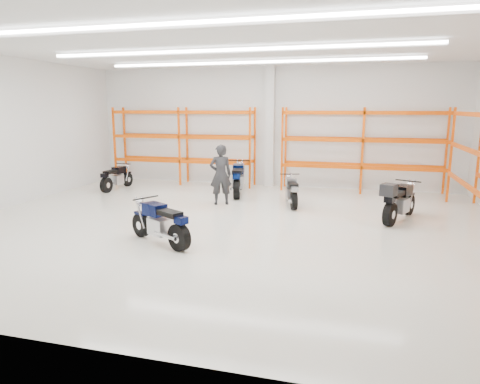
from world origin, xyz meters
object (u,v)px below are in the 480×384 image
(motorcycle_back_a, at_px, (116,178))
(standing_man, at_px, (221,175))
(structural_column, at_px, (270,127))
(motorcycle_back_b, at_px, (238,180))
(motorcycle_back_c, at_px, (291,192))
(motorcycle_back_d, at_px, (398,202))
(motorcycle_main, at_px, (161,224))

(motorcycle_back_a, distance_m, standing_man, 4.66)
(motorcycle_back_a, height_order, structural_column, structural_column)
(motorcycle_back_a, bearing_deg, motorcycle_back_b, 3.59)
(motorcycle_back_a, distance_m, motorcycle_back_c, 6.67)
(motorcycle_back_b, bearing_deg, structural_column, 70.24)
(motorcycle_back_a, height_order, motorcycle_back_c, motorcycle_back_a)
(motorcycle_back_d, xyz_separation_m, standing_man, (-5.16, 0.78, 0.40))
(motorcycle_back_a, xyz_separation_m, standing_man, (4.45, -1.27, 0.51))
(motorcycle_back_c, bearing_deg, motorcycle_back_a, 172.59)
(motorcycle_back_d, bearing_deg, motorcycle_main, -146.76)
(motorcycle_main, distance_m, motorcycle_back_b, 5.75)
(motorcycle_main, relative_size, motorcycle_back_b, 0.80)
(motorcycle_main, bearing_deg, standing_man, 89.42)
(motorcycle_main, bearing_deg, motorcycle_back_d, 33.24)
(motorcycle_back_a, distance_m, motorcycle_back_d, 9.83)
(motorcycle_back_c, distance_m, standing_man, 2.26)
(motorcycle_back_c, xyz_separation_m, standing_man, (-2.16, -0.41, 0.51))
(motorcycle_back_d, bearing_deg, motorcycle_back_c, 158.34)
(motorcycle_back_c, height_order, structural_column, structural_column)
(motorcycle_back_b, height_order, motorcycle_back_d, motorcycle_back_b)
(motorcycle_back_a, xyz_separation_m, structural_column, (5.30, 2.27, 1.82))
(motorcycle_back_c, xyz_separation_m, motorcycle_back_d, (3.00, -1.19, 0.11))
(motorcycle_back_c, bearing_deg, standing_man, -169.25)
(motorcycle_main, relative_size, motorcycle_back_a, 0.97)
(structural_column, bearing_deg, motorcycle_back_d, -45.04)
(motorcycle_back_c, bearing_deg, structural_column, 112.79)
(motorcycle_back_a, bearing_deg, structural_column, 23.18)
(motorcycle_main, xyz_separation_m, motorcycle_back_b, (0.18, 5.75, 0.07))
(motorcycle_back_d, xyz_separation_m, structural_column, (-4.32, 4.32, 1.71))
(motorcycle_back_b, distance_m, structural_column, 2.72)
(motorcycle_back_c, relative_size, standing_man, 0.97)
(motorcycle_main, relative_size, motorcycle_back_c, 1.00)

